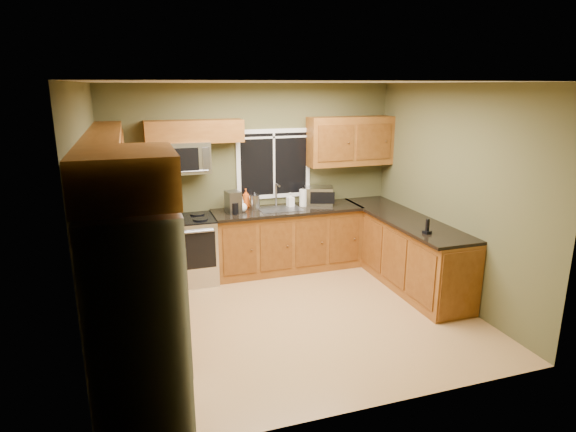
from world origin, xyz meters
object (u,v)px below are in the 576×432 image
range (187,250)px  soap_bottle_a (246,198)px  coffee_maker (233,203)px  kettle (255,201)px  soap_bottle_c (242,206)px  paper_towel_roll (303,198)px  microwave (181,158)px  soap_bottle_b (290,200)px  toaster_oven (318,196)px  refrigerator (138,317)px  cordless_phone (427,229)px

range → soap_bottle_a: 1.11m
coffee_maker → kettle: size_ratio=1.19×
soap_bottle_a → soap_bottle_c: bearing=-118.0°
kettle → paper_towel_roll: size_ratio=0.93×
microwave → soap_bottle_b: bearing=-1.0°
toaster_oven → soap_bottle_b: bearing=-178.9°
soap_bottle_b → range: bearing=-176.0°
range → paper_towel_roll: 1.83m
toaster_oven → refrigerator: bearing=-132.8°
kettle → soap_bottle_b: size_ratio=1.25×
range → toaster_oven: toaster_oven is taller
soap_bottle_b → soap_bottle_c: (-0.74, -0.07, -0.02)m
toaster_oven → microwave: bearing=179.4°
paper_towel_roll → soap_bottle_a: 0.84m
paper_towel_roll → soap_bottle_c: bearing=-178.2°
paper_towel_roll → kettle: bearing=176.7°
refrigerator → kettle: size_ratio=6.98×
paper_towel_roll → toaster_oven: bearing=9.9°
paper_towel_roll → soap_bottle_a: size_ratio=0.98×
range → soap_bottle_b: bearing=4.0°
range → microwave: bearing=90.0°
soap_bottle_a → soap_bottle_b: size_ratio=1.37×
soap_bottle_c → cordless_phone: 2.55m
cordless_phone → microwave: bearing=146.0°
toaster_oven → soap_bottle_a: 1.09m
range → soap_bottle_c: bearing=3.1°
cordless_phone → soap_bottle_c: bearing=137.6°
refrigerator → paper_towel_roll: (2.41, 2.84, 0.17)m
soap_bottle_a → soap_bottle_b: 0.65m
soap_bottle_b → cordless_phone: (1.14, -1.78, -0.05)m
soap_bottle_b → soap_bottle_a: bearing=169.2°
refrigerator → microwave: 3.10m
cordless_phone → paper_towel_roll: bearing=118.8°
refrigerator → soap_bottle_a: refrigerator is taller
refrigerator → coffee_maker: bearing=64.0°
soap_bottle_c → coffee_maker: bearing=-166.5°
range → soap_bottle_a: bearing=14.4°
toaster_oven → soap_bottle_a: size_ratio=1.77×
coffee_maker → soap_bottle_c: size_ratio=1.77×
toaster_oven → soap_bottle_b: (-0.44, -0.01, -0.03)m
soap_bottle_c → cordless_phone: bearing=-42.4°
soap_bottle_c → microwave: bearing=173.3°
coffee_maker → kettle: bearing=17.2°
range → microwave: size_ratio=1.23×
toaster_oven → cordless_phone: bearing=-68.7°
kettle → soap_bottle_a: soap_bottle_a is taller
refrigerator → coffee_maker: size_ratio=5.87×
coffee_maker → soap_bottle_a: (0.23, 0.22, -0.00)m
paper_towel_roll → soap_bottle_c: paper_towel_roll is taller
range → microwave: (-0.00, 0.14, 1.26)m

